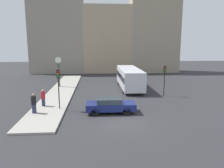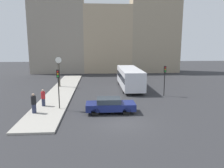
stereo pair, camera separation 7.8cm
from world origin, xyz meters
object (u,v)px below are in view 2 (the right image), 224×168
at_px(street_clock, 59,71).
at_px(pedestrian_black_jacket, 34,103).
at_px(bus_distant, 130,77).
at_px(traffic_light_near, 58,81).
at_px(traffic_light_far, 165,75).
at_px(sedan_car, 110,105).
at_px(pedestrian_red_top, 43,98).

relative_size(street_clock, pedestrian_black_jacket, 2.41).
relative_size(bus_distant, pedestrian_black_jacket, 5.61).
height_order(traffic_light_near, traffic_light_far, traffic_light_near).
xyz_separation_m(sedan_car, bus_distant, (3.33, 10.73, 0.86)).
xyz_separation_m(street_clock, pedestrian_red_top, (0.11, -9.80, -1.39)).
xyz_separation_m(sedan_car, street_clock, (-6.45, 11.86, 1.64)).
bearing_deg(pedestrian_red_top, street_clock, 90.64).
relative_size(bus_distant, traffic_light_near, 2.67).
bearing_deg(street_clock, traffic_light_near, -80.57).
bearing_deg(sedan_car, bus_distant, 72.74).
bearing_deg(traffic_light_far, traffic_light_near, -157.27).
height_order(bus_distant, traffic_light_far, traffic_light_far).
distance_m(traffic_light_near, street_clock, 10.88).
height_order(sedan_car, pedestrian_black_jacket, pedestrian_black_jacket).
height_order(traffic_light_far, pedestrian_black_jacket, traffic_light_far).
xyz_separation_m(bus_distant, traffic_light_far, (3.38, -4.83, 0.99)).
distance_m(traffic_light_near, pedestrian_black_jacket, 2.90).
bearing_deg(traffic_light_far, bus_distant, 125.01).
bearing_deg(pedestrian_black_jacket, street_clock, 89.14).
xyz_separation_m(bus_distant, pedestrian_black_jacket, (-9.96, -10.83, -0.56)).
relative_size(traffic_light_far, pedestrian_red_top, 2.19).
distance_m(street_clock, pedestrian_black_jacket, 12.03).
distance_m(street_clock, pedestrian_red_top, 9.90).
distance_m(bus_distant, street_clock, 9.88).
bearing_deg(pedestrian_black_jacket, pedestrian_red_top, 82.38).
bearing_deg(pedestrian_black_jacket, traffic_light_near, 32.01).
height_order(traffic_light_near, pedestrian_black_jacket, traffic_light_near).
relative_size(sedan_car, street_clock, 1.04).
relative_size(traffic_light_near, pedestrian_black_jacket, 2.10).
relative_size(traffic_light_far, pedestrian_black_jacket, 2.06).
bearing_deg(traffic_light_far, pedestrian_black_jacket, -155.81).
relative_size(bus_distant, traffic_light_far, 2.72).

